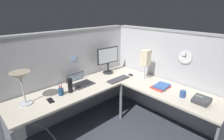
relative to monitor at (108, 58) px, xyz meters
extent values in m
plane|color=#383D47|center=(-0.29, -0.64, -1.02)|extent=(6.80, 6.80, 0.00)
cube|color=#B2B2B7|center=(-0.66, 0.23, -0.25)|extent=(2.57, 0.10, 1.55)
cube|color=#939399|center=(-0.66, 0.23, 0.54)|extent=(2.57, 0.12, 0.03)
cube|color=#B2B2B7|center=(0.58, -0.90, -0.25)|extent=(0.10, 2.37, 1.55)
cube|color=#939399|center=(0.58, -0.90, 0.54)|extent=(0.12, 2.37, 0.03)
cube|color=beige|center=(-0.67, -0.17, -0.31)|extent=(2.35, 0.66, 0.03)
cube|color=beige|center=(0.18, -1.24, -0.31)|extent=(0.66, 1.49, 0.03)
cylinder|color=slate|center=(-0.13, -0.48, -0.67)|extent=(0.05, 0.05, 0.70)
cube|color=slate|center=(0.18, -1.97, -0.67)|extent=(0.58, 0.03, 0.60)
cylinder|color=#232326|center=(0.00, 0.00, -0.28)|extent=(0.20, 0.20, 0.02)
cylinder|color=#232326|center=(0.00, 0.00, -0.18)|extent=(0.04, 0.04, 0.20)
cube|color=#232326|center=(0.00, 0.00, 0.06)|extent=(0.46, 0.08, 0.30)
cube|color=silver|center=(0.00, -0.02, 0.06)|extent=(0.42, 0.05, 0.26)
cube|color=#38383D|center=(-0.66, -0.12, -0.29)|extent=(0.35, 0.25, 0.02)
cube|color=black|center=(-0.66, -0.12, -0.28)|extent=(0.30, 0.19, 0.00)
cube|color=#38383D|center=(-0.67, 0.11, -0.25)|extent=(0.34, 0.08, 0.22)
cube|color=#99B2D1|center=(-0.67, 0.10, -0.25)|extent=(0.31, 0.06, 0.18)
cube|color=#38383D|center=(-0.10, -0.38, -0.28)|extent=(0.43, 0.14, 0.02)
ellipsoid|color=#232326|center=(0.21, -0.40, -0.28)|extent=(0.06, 0.10, 0.03)
cylinder|color=#B7BABF|center=(-1.54, -0.09, -0.29)|extent=(0.17, 0.17, 0.02)
cylinder|color=#B7BABF|center=(-1.54, -0.09, -0.09)|extent=(0.02, 0.02, 0.38)
cone|color=gray|center=(-1.54, -0.09, 0.11)|extent=(0.24, 0.24, 0.09)
cylinder|color=navy|center=(-1.09, -0.19, -0.24)|extent=(0.08, 0.08, 0.10)
cylinder|color=#1E1EB2|center=(-1.10, -0.18, -0.18)|extent=(0.01, 0.02, 0.13)
cylinder|color=#B21E1E|center=(-1.07, -0.20, -0.18)|extent=(0.01, 0.02, 0.13)
cylinder|color=#D8591E|center=(-1.08, -0.18, -0.17)|extent=(0.03, 0.03, 0.01)
cube|color=black|center=(-1.27, -0.24, -0.29)|extent=(0.08, 0.15, 0.01)
cylinder|color=black|center=(-0.94, -0.21, -0.18)|extent=(0.07, 0.07, 0.22)
cube|color=#38383D|center=(0.15, -1.66, -0.26)|extent=(0.19, 0.20, 0.10)
cube|color=#8CA58C|center=(0.15, -1.63, -0.22)|extent=(0.01, 0.09, 0.04)
cube|color=#38383D|center=(0.15, -1.75, -0.24)|extent=(0.19, 0.04, 0.04)
cube|color=#BF3F38|center=(0.16, -1.05, -0.28)|extent=(0.29, 0.22, 0.02)
cube|color=#335999|center=(0.18, -1.06, -0.26)|extent=(0.28, 0.22, 0.02)
cylinder|color=#B7BABF|center=(0.24, -0.68, -0.29)|extent=(0.11, 0.11, 0.01)
cylinder|color=#B7BABF|center=(0.24, -0.68, -0.15)|extent=(0.02, 0.02, 0.27)
cube|color=beige|center=(0.24, -0.68, 0.11)|extent=(0.13, 0.13, 0.26)
cylinder|color=#2D4C8C|center=(0.13, -1.42, -0.25)|extent=(0.08, 0.08, 0.10)
cylinder|color=#B7BABF|center=(0.53, -1.22, 0.17)|extent=(0.03, 0.22, 0.22)
cylinder|color=white|center=(0.51, -1.22, 0.17)|extent=(0.00, 0.19, 0.19)
cube|color=black|center=(0.51, -1.20, 0.18)|extent=(0.00, 0.06, 0.01)
cube|color=black|center=(0.51, -1.23, 0.20)|extent=(0.00, 0.01, 0.08)
cube|color=#99B7E5|center=(-0.62, 0.18, 0.08)|extent=(0.11, 0.00, 0.09)
cube|color=#EAD84C|center=(-0.08, 0.18, 0.00)|extent=(0.07, 0.00, 0.07)
camera|label=1|loc=(-2.05, -2.27, 0.89)|focal=27.09mm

